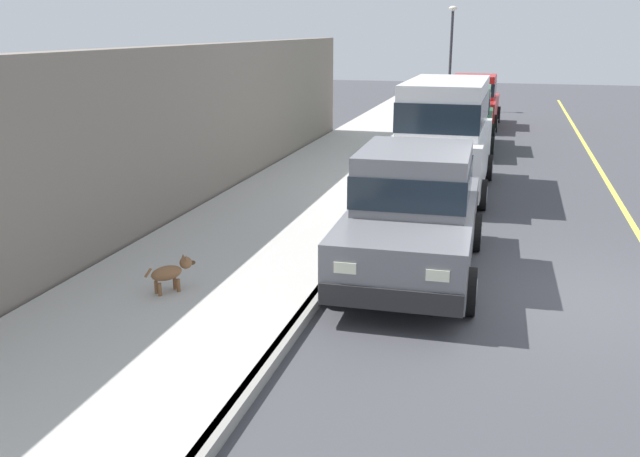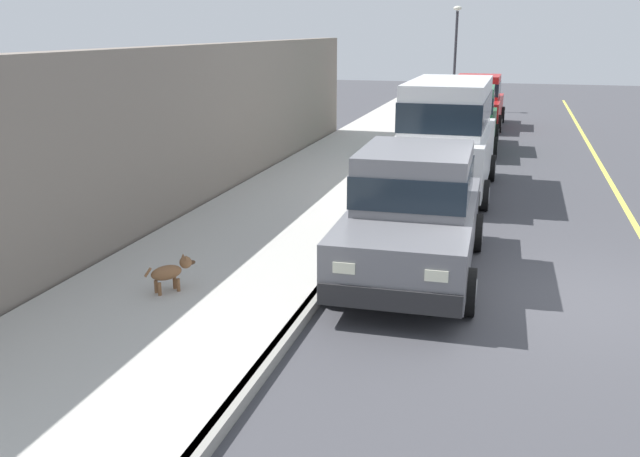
# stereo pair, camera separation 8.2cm
# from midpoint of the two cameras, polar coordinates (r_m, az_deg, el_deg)

# --- Properties ---
(ground_plane) EXTENTS (80.00, 80.00, 0.00)m
(ground_plane) POSITION_cam_midpoint_polar(r_m,az_deg,el_deg) (10.23, 18.90, -5.36)
(ground_plane) COLOR #424247
(curb) EXTENTS (0.16, 64.00, 0.14)m
(curb) POSITION_cam_midpoint_polar(r_m,az_deg,el_deg) (10.44, 1.16, -3.57)
(curb) COLOR gray
(curb) RESTS_ON ground
(sidewalk) EXTENTS (3.60, 64.00, 0.14)m
(sidewalk) POSITION_cam_midpoint_polar(r_m,az_deg,el_deg) (11.00, -7.99, -2.70)
(sidewalk) COLOR #B7B5AD
(sidewalk) RESTS_ON ground
(car_grey_sedan) EXTENTS (2.11, 4.64, 1.92)m
(car_grey_sedan) POSITION_cam_midpoint_polar(r_m,az_deg,el_deg) (10.40, 7.51, 1.48)
(car_grey_sedan) COLOR slate
(car_grey_sedan) RESTS_ON ground
(car_white_van) EXTENTS (2.17, 4.91, 2.52)m
(car_white_van) POSITION_cam_midpoint_polar(r_m,az_deg,el_deg) (15.86, 10.17, 7.98)
(car_white_van) COLOR white
(car_white_van) RESTS_ON ground
(car_green_sedan) EXTENTS (2.10, 4.63, 1.92)m
(car_green_sedan) POSITION_cam_midpoint_polar(r_m,az_deg,el_deg) (21.79, 11.60, 9.02)
(car_green_sedan) COLOR #23663D
(car_green_sedan) RESTS_ON ground
(car_red_sedan) EXTENTS (2.08, 4.62, 1.92)m
(car_red_sedan) POSITION_cam_midpoint_polar(r_m,az_deg,el_deg) (27.16, 12.48, 10.34)
(car_red_sedan) COLOR red
(car_red_sedan) RESTS_ON ground
(dog_brown) EXTENTS (0.51, 0.62, 0.49)m
(dog_brown) POSITION_cam_midpoint_polar(r_m,az_deg,el_deg) (9.61, -12.50, -3.51)
(dog_brown) COLOR brown
(dog_brown) RESTS_ON sidewalk
(street_lamp) EXTENTS (0.36, 0.36, 4.42)m
(street_lamp) POSITION_cam_midpoint_polar(r_m,az_deg,el_deg) (32.19, 10.75, 14.74)
(street_lamp) COLOR #2D2D33
(street_lamp) RESTS_ON sidewalk
(building_facade) EXTENTS (0.50, 20.00, 3.30)m
(building_facade) POSITION_cam_midpoint_polar(r_m,az_deg,el_deg) (15.19, -9.41, 8.63)
(building_facade) COLOR slate
(building_facade) RESTS_ON ground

